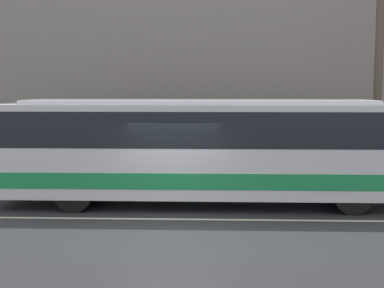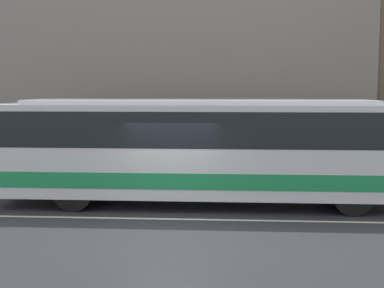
{
  "view_description": "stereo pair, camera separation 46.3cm",
  "coord_description": "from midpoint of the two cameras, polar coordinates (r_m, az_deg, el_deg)",
  "views": [
    {
      "loc": [
        1.08,
        -13.73,
        3.46
      ],
      "look_at": [
        0.47,
        1.87,
        1.8
      ],
      "focal_mm": 50.0,
      "sensor_mm": 36.0,
      "label": 1
    },
    {
      "loc": [
        1.54,
        -13.71,
        3.46
      ],
      "look_at": [
        0.47,
        1.87,
        1.8
      ],
      "focal_mm": 50.0,
      "sensor_mm": 36.0,
      "label": 2
    }
  ],
  "objects": [
    {
      "name": "lane_stripe",
      "position": [
        14.21,
        -1.5,
        -8.0
      ],
      "size": [
        54.0,
        0.14,
        0.01
      ],
      "color": "beige",
      "rests_on": "ground_plane"
    },
    {
      "name": "pedestrian_waiting",
      "position": [
        19.62,
        1.15,
        -1.57
      ],
      "size": [
        0.36,
        0.36,
        1.5
      ],
      "color": "#1E5933",
      "rests_on": "sidewalk"
    },
    {
      "name": "sidewalk",
      "position": [
        19.36,
        -0.02,
        -3.97
      ],
      "size": [
        60.0,
        2.6,
        0.16
      ],
      "color": "gray",
      "rests_on": "ground_plane"
    },
    {
      "name": "building_facade",
      "position": [
        20.66,
        0.26,
        13.19
      ],
      "size": [
        60.0,
        0.35,
        12.45
      ],
      "color": "gray",
      "rests_on": "ground_plane"
    },
    {
      "name": "ground_plane",
      "position": [
        14.21,
        -1.5,
        -8.01
      ],
      "size": [
        60.0,
        60.0,
        0.0
      ],
      "primitive_type": "plane",
      "color": "#333338"
    },
    {
      "name": "utility_pole_near",
      "position": [
        19.22,
        20.36,
        8.15
      ],
      "size": [
        0.29,
        0.29,
        8.24
      ],
      "color": "brown",
      "rests_on": "sidewalk"
    },
    {
      "name": "transit_bus",
      "position": [
        15.7,
        1.59,
        -0.18
      ],
      "size": [
        11.71,
        2.61,
        3.1
      ],
      "color": "silver",
      "rests_on": "ground_plane"
    }
  ]
}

